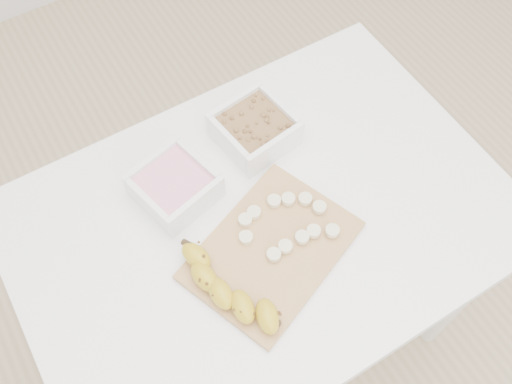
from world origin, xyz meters
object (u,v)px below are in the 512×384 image
bowl_granola (255,129)px  cutting_board (271,250)px  bowl_yogurt (175,186)px  banana (230,290)px  table (263,238)px

bowl_granola → cutting_board: 0.28m
bowl_granola → bowl_yogurt: bearing=-169.9°
bowl_yogurt → cutting_board: size_ratio=0.55×
bowl_granola → banana: (-0.23, -0.29, -0.00)m
bowl_granola → cutting_board: bearing=-114.2°
table → bowl_yogurt: 0.23m
table → bowl_granola: size_ratio=5.88×
table → bowl_granola: bowl_granola is taller
bowl_yogurt → bowl_granola: 0.22m
cutting_board → banana: size_ratio=1.38×
bowl_granola → banana: bearing=-128.1°
table → cutting_board: size_ratio=3.10×
table → bowl_yogurt: size_ratio=5.68×
table → bowl_yogurt: bowl_yogurt is taller
bowl_yogurt → cutting_board: (0.10, -0.21, -0.03)m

